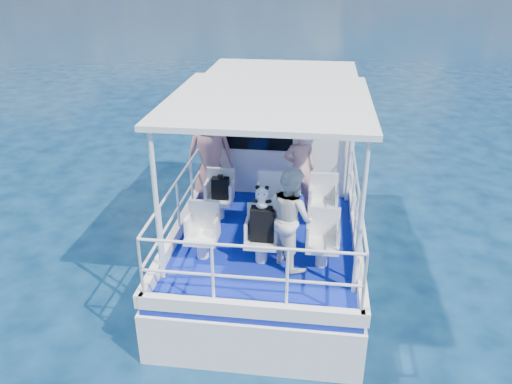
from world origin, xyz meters
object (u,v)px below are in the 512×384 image
Objects in this scene: backpack_center at (263,224)px; panda at (262,197)px; passenger_stbd_aft at (291,217)px; passenger_port_fwd at (210,155)px.

panda is at bearing 134.91° from backpack_center.
panda is at bearing 56.23° from passenger_stbd_aft.
passenger_stbd_aft is 4.41× the size of panda.
panda is (-0.01, 0.01, 0.43)m from backpack_center.
backpack_center is at bearing 107.16° from passenger_port_fwd.
backpack_center is (1.22, -2.09, -0.24)m from passenger_port_fwd.
passenger_stbd_aft is at bearing 115.05° from passenger_port_fwd.
backpack_center is (-0.40, -0.02, -0.13)m from passenger_stbd_aft.
backpack_center is at bearing -45.09° from panda.
passenger_port_fwd reaches higher than passenger_stbd_aft.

